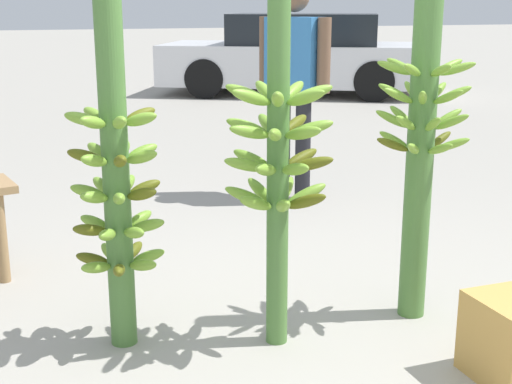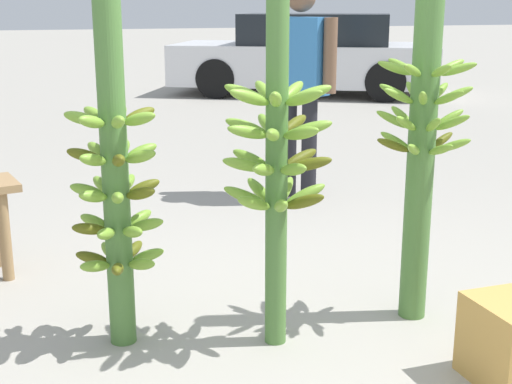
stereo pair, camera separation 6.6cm
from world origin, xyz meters
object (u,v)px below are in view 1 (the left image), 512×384
Objects in this scene: banana_stalk_center at (278,151)px; vendor_person at (294,72)px; parked_car at (296,55)px; banana_stalk_left at (116,172)px; banana_stalk_right at (421,145)px.

vendor_person is at bearing 65.49° from banana_stalk_center.
vendor_person is 6.45m from parked_car.
banana_stalk_left is 1.02× the size of vendor_person.
banana_stalk_center is 8.84m from parked_car.
banana_stalk_left reaches higher than banana_stalk_right.
banana_stalk_center is at bearing -176.43° from banana_stalk_right.
banana_stalk_right is at bearing 139.35° from vendor_person.
vendor_person reaches higher than parked_car.
parked_car is at bearing 70.45° from banana_stalk_right.
banana_stalk_left is 0.66m from banana_stalk_center.
banana_stalk_center is 0.70m from banana_stalk_right.
parked_car is (2.86, 8.05, -0.20)m from banana_stalk_right.
banana_stalk_left is 8.92m from parked_car.
parked_car is (4.18, 7.87, -0.14)m from banana_stalk_left.
vendor_person is (0.30, 2.14, 0.12)m from banana_stalk_right.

